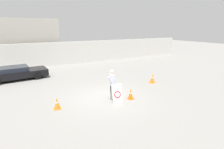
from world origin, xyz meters
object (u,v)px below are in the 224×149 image
(traffic_cone_far, at_px, (131,94))
(barricade_sign, at_px, (116,93))
(security_guard, at_px, (112,83))
(traffic_cone_mid, at_px, (57,103))
(parked_car_front_coupe, at_px, (16,73))
(traffic_cone_near, at_px, (152,78))

(traffic_cone_far, bearing_deg, barricade_sign, 178.85)
(security_guard, distance_m, traffic_cone_mid, 3.28)
(parked_car_front_coupe, bearing_deg, traffic_cone_far, -57.20)
(barricade_sign, xyz_separation_m, security_guard, (0.03, 0.60, 0.47))
(parked_car_front_coupe, bearing_deg, traffic_cone_near, -37.20)
(traffic_cone_near, xyz_separation_m, traffic_cone_mid, (-7.55, -0.97, -0.04))
(traffic_cone_near, xyz_separation_m, traffic_cone_far, (-3.39, -1.81, -0.03))
(traffic_cone_near, relative_size, parked_car_front_coupe, 0.15)
(barricade_sign, relative_size, parked_car_front_coupe, 0.22)
(security_guard, height_order, traffic_cone_near, security_guard)
(security_guard, relative_size, parked_car_front_coupe, 0.37)
(barricade_sign, distance_m, traffic_cone_mid, 3.29)
(traffic_cone_far, bearing_deg, traffic_cone_mid, 168.52)
(security_guard, relative_size, traffic_cone_mid, 2.82)
(traffic_cone_near, distance_m, traffic_cone_far, 3.84)
(traffic_cone_near, bearing_deg, barricade_sign, -157.72)
(traffic_cone_near, bearing_deg, traffic_cone_mid, -172.70)
(security_guard, bearing_deg, parked_car_front_coupe, -131.85)
(security_guard, relative_size, traffic_cone_near, 2.53)
(barricade_sign, xyz_separation_m, traffic_cone_far, (0.99, -0.02, -0.21))
(traffic_cone_near, height_order, traffic_cone_far, traffic_cone_near)
(barricade_sign, relative_size, traffic_cone_far, 1.65)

